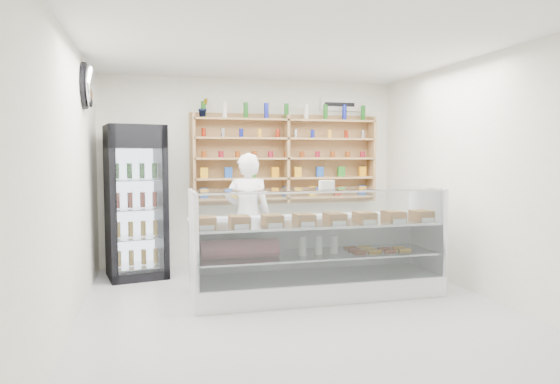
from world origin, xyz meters
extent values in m
plane|color=#BBBBC0|center=(0.00, 0.00, 0.00)|extent=(5.00, 5.00, 0.00)
plane|color=white|center=(0.00, 0.00, 2.80)|extent=(5.00, 5.00, 0.00)
plane|color=white|center=(0.00, 2.50, 1.40)|extent=(4.50, 0.00, 4.50)
plane|color=white|center=(0.00, -2.50, 1.40)|extent=(4.50, 0.00, 4.50)
plane|color=white|center=(-2.25, 0.00, 1.40)|extent=(0.00, 5.00, 5.00)
plane|color=white|center=(2.25, 0.00, 1.40)|extent=(0.00, 5.00, 5.00)
cube|color=white|center=(0.37, 0.46, 0.12)|extent=(2.90, 0.82, 0.24)
cube|color=white|center=(0.37, 0.84, 0.55)|extent=(2.90, 0.05, 0.61)
cube|color=silver|center=(0.37, 0.46, 0.49)|extent=(2.79, 0.72, 0.02)
cube|color=silver|center=(0.37, 0.46, 0.85)|extent=(2.84, 0.76, 0.02)
cube|color=silver|center=(0.37, 0.06, 0.75)|extent=(2.84, 0.12, 1.01)
cube|color=silver|center=(0.37, 0.41, 1.26)|extent=(2.84, 0.58, 0.01)
imported|color=white|center=(-0.26, 1.47, 0.84)|extent=(0.70, 0.56, 1.68)
cube|color=black|center=(-1.71, 1.94, 1.02)|extent=(0.86, 0.84, 2.04)
cube|color=#34053B|center=(-1.77, 1.61, 1.89)|extent=(0.71, 0.17, 0.29)
cube|color=silver|center=(-1.78, 1.59, 0.93)|extent=(0.61, 0.13, 1.61)
cube|color=#A98350|center=(-0.90, 2.34, 1.59)|extent=(0.04, 0.28, 1.33)
cube|color=#A98350|center=(0.50, 2.34, 1.59)|extent=(0.04, 0.28, 1.33)
cube|color=#A98350|center=(1.90, 2.34, 1.59)|extent=(0.04, 0.28, 1.33)
cube|color=#A98350|center=(0.50, 2.34, 1.00)|extent=(2.80, 0.28, 0.03)
cube|color=#A98350|center=(0.50, 2.34, 1.30)|extent=(2.80, 0.28, 0.03)
cube|color=#A98350|center=(0.50, 2.34, 1.60)|extent=(2.80, 0.28, 0.03)
cube|color=#A98350|center=(0.50, 2.34, 1.90)|extent=(2.80, 0.28, 0.03)
cube|color=#A98350|center=(0.50, 2.34, 2.18)|extent=(2.80, 0.28, 0.03)
imported|color=#1E6626|center=(-0.75, 2.34, 2.33)|extent=(0.19, 0.17, 0.28)
ellipsoid|color=silver|center=(-2.17, 1.20, 2.45)|extent=(0.15, 0.50, 0.50)
cube|color=white|center=(1.40, 2.47, 2.45)|extent=(0.62, 0.03, 0.20)
camera|label=1|loc=(-1.47, -5.01, 1.64)|focal=32.00mm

